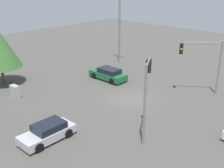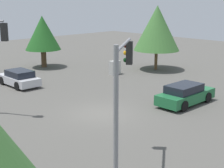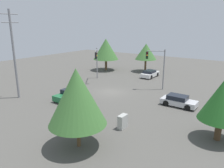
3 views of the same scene
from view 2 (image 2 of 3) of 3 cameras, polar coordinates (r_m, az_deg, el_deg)
ground_plane at (r=21.78m, az=-1.89°, el=-4.88°), size 80.00×80.00×0.00m
sedan_silver at (r=29.40m, az=-15.20°, el=0.94°), size 1.92×4.16×1.33m
sedan_green at (r=23.95m, az=12.08°, el=-1.70°), size 4.63×1.94×1.42m
traffic_signal_cross at (r=13.68m, az=1.72°, el=0.37°), size 3.44×2.66×5.53m
electrical_cabinet at (r=32.67m, az=0.47°, el=2.75°), size 1.06×0.55×1.32m
tree_far at (r=34.85m, az=7.48°, el=9.21°), size 4.59×4.59×6.42m
tree_right at (r=36.53m, az=-11.47°, el=8.29°), size 3.67×3.67×5.35m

